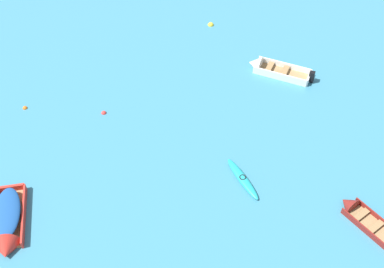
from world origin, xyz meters
TOP-DOWN VIEW (x-y plane):
  - kayak_turquoise_back_row_center at (3.42, 14.70)m, footprint 2.33×3.09m
  - rowboat_white_back_row_right at (4.69, 25.18)m, footprint 4.86×2.53m
  - rowboat_maroon_near_right at (9.86, 13.12)m, footprint 3.52×3.53m
  - rowboat_red_far_back at (-8.77, 9.53)m, footprint 2.93×4.81m
  - mooring_buoy_far_field at (-6.11, 19.18)m, footprint 0.33×0.33m
  - mooring_buoy_midfield at (-0.17, 30.52)m, footprint 0.48×0.48m
  - mooring_buoy_trailing at (-11.50, 18.94)m, footprint 0.32×0.32m

SIDE VIEW (x-z plane):
  - mooring_buoy_far_field at x=-6.11m, z-range -0.17..0.17m
  - mooring_buoy_midfield at x=-0.17m, z-range -0.24..0.24m
  - mooring_buoy_trailing at x=-11.50m, z-range -0.16..0.16m
  - kayak_turquoise_back_row_center at x=3.42m, z-range -0.01..0.31m
  - rowboat_maroon_near_right at x=9.86m, z-range -0.38..0.75m
  - rowboat_white_back_row_right at x=4.69m, z-range -0.39..0.90m
  - rowboat_red_far_back at x=-8.77m, z-range -0.37..1.15m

